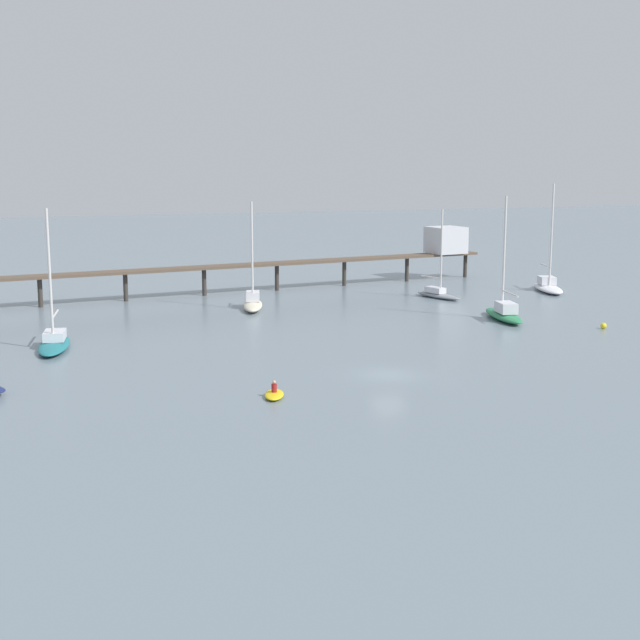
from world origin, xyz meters
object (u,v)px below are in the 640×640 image
Objects in this scene: sailboat_cream at (253,302)px; dinghy_yellow at (274,394)px; sailboat_white at (548,285)px; sailboat_green at (504,312)px; pier at (353,252)px; sailboat_teal at (54,341)px; sailboat_gray at (438,292)px; mooring_buoy_far at (603,326)px.

dinghy_yellow is at bearing -102.79° from sailboat_cream.
sailboat_white is 21.45m from sailboat_green.
sailboat_white is at bearing -32.22° from pier.
sailboat_white is 1.06× the size of sailboat_green.
sailboat_white is 59.14m from sailboat_teal.
dinghy_yellow is (-29.34, -20.28, -0.56)m from sailboat_green.
sailboat_teal is at bearing 121.76° from dinghy_yellow.
dinghy_yellow is (12.85, -20.76, -0.45)m from sailboat_teal.
dinghy_yellow is at bearing -145.34° from sailboat_green.
sailboat_gray reaches higher than dinghy_yellow.
sailboat_green is at bearing -91.15° from sailboat_gray.
mooring_buoy_far is at bearing -72.22° from pier.
sailboat_white is 14.78m from sailboat_gray.
sailboat_green is at bearing -134.65° from sailboat_white.
sailboat_gray is at bearing 18.73° from sailboat_teal.
sailboat_gray is (21.74, 0.38, -0.10)m from sailboat_cream.
sailboat_teal is (-42.19, 0.48, -0.11)m from sailboat_green.
sailboat_white reaches higher than pier.
sailboat_green is (21.44, -14.50, 0.01)m from sailboat_cream.
sailboat_gray is at bearing 88.85° from sailboat_green.
sailboat_white is 1.10× the size of sailboat_teal.
dinghy_yellow is at bearing -130.13° from sailboat_gray.
sailboat_white is at bearing 1.19° from sailboat_cream.
pier is 5.48× the size of sailboat_green.
sailboat_cream is 0.97× the size of sailboat_teal.
sailboat_teal reaches higher than mooring_buoy_far.
pier is 46.34m from sailboat_teal.
mooring_buoy_far is (-8.82, -22.41, -0.44)m from sailboat_white.
sailboat_white is at bearing 38.67° from dinghy_yellow.
sailboat_green is (4.99, -27.90, -3.34)m from pier.
sailboat_cream is 35.16m from mooring_buoy_far.
sailboat_gray reaches higher than mooring_buoy_far.
pier reaches higher than dinghy_yellow.
sailboat_teal is at bearing -165.53° from sailboat_white.
sailboat_gray is at bearing -67.90° from pier.
sailboat_cream is 19.72× the size of mooring_buoy_far.
dinghy_yellow is (-44.41, -35.54, -0.51)m from sailboat_white.
pier is 21.85× the size of dinghy_yellow.
sailboat_gray is 0.86× the size of sailboat_teal.
sailboat_white is at bearing 1.47° from sailboat_gray.
mooring_buoy_far is (6.26, -7.15, -0.49)m from sailboat_green.
sailboat_white is 24.09m from mooring_buoy_far.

